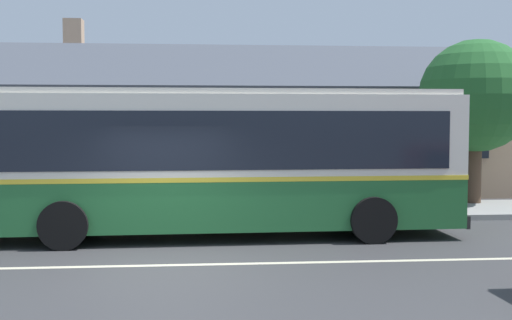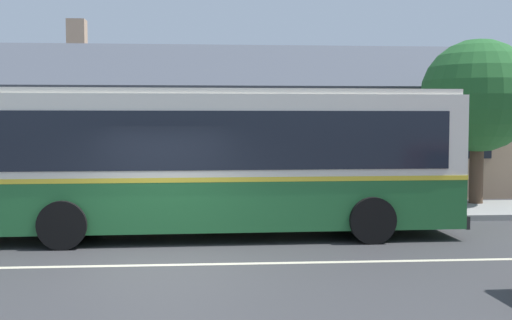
{
  "view_description": "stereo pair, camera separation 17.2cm",
  "coord_description": "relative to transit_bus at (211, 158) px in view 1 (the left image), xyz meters",
  "views": [
    {
      "loc": [
        0.67,
        -11.52,
        2.63
      ],
      "look_at": [
        2.05,
        4.34,
        1.63
      ],
      "focal_mm": 45.0,
      "sensor_mm": 36.0,
      "label": 1
    },
    {
      "loc": [
        0.84,
        -11.54,
        2.63
      ],
      "look_at": [
        2.05,
        4.34,
        1.63
      ],
      "focal_mm": 45.0,
      "sensor_mm": 36.0,
      "label": 2
    }
  ],
  "objects": [
    {
      "name": "bench_down_street",
      "position": [
        -3.88,
        2.48,
        -1.18
      ],
      "size": [
        1.86,
        0.51,
        0.94
      ],
      "color": "#4C4C4C",
      "rests_on": "sidewalk_far"
    },
    {
      "name": "sidewalk_far",
      "position": [
        -0.92,
        3.1,
        -1.69
      ],
      "size": [
        60.0,
        3.0,
        0.15
      ],
      "primitive_type": "cube",
      "color": "gray",
      "rests_on": "ground"
    },
    {
      "name": "ground_plane",
      "position": [
        -0.92,
        -2.9,
        -1.76
      ],
      "size": [
        300.0,
        300.0,
        0.0
      ],
      "primitive_type": "plane",
      "color": "#38383A"
    },
    {
      "name": "transit_bus",
      "position": [
        0.0,
        0.0,
        0.0
      ],
      "size": [
        11.12,
        2.93,
        3.28
      ],
      "color": "#236633",
      "rests_on": "ground"
    },
    {
      "name": "street_tree_primary",
      "position": [
        8.02,
        4.02,
        1.48
      ],
      "size": [
        3.34,
        3.34,
        5.01
      ],
      "color": "#4C3828",
      "rests_on": "ground"
    },
    {
      "name": "lane_divider_stripe",
      "position": [
        -0.92,
        -2.9,
        -1.76
      ],
      "size": [
        60.0,
        0.16,
        0.01
      ],
      "primitive_type": "cube",
      "color": "beige",
      "rests_on": "ground"
    },
    {
      "name": "community_building",
      "position": [
        0.95,
        10.51,
        0.19
      ],
      "size": [
        22.82,
        9.01,
        6.55
      ],
      "color": "tan",
      "rests_on": "ground"
    }
  ]
}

